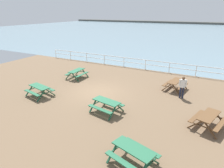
# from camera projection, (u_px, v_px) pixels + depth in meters

# --- Properties ---
(ground_plane) EXTENTS (30.00, 24.00, 0.20)m
(ground_plane) POSITION_uv_depth(u_px,v_px,m) (98.00, 93.00, 15.40)
(ground_plane) COLOR brown
(sea_band) EXTENTS (142.00, 90.00, 0.01)m
(sea_band) POSITION_uv_depth(u_px,v_px,m) (188.00, 32.00, 59.15)
(sea_band) COLOR gray
(sea_band) RESTS_ON ground
(distant_shoreline) EXTENTS (142.00, 6.00, 1.80)m
(distant_shoreline) POSITION_uv_depth(u_px,v_px,m) (200.00, 24.00, 94.84)
(distant_shoreline) COLOR #4C4C47
(distant_shoreline) RESTS_ON ground
(seaward_railing) EXTENTS (23.07, 0.07, 1.08)m
(seaward_railing) POSITION_uv_depth(u_px,v_px,m) (134.00, 61.00, 21.52)
(seaward_railing) COLOR white
(seaward_railing) RESTS_ON ground
(picnic_table_near_left) EXTENTS (2.05, 1.83, 0.80)m
(picnic_table_near_left) POSITION_uv_depth(u_px,v_px,m) (107.00, 103.00, 12.14)
(picnic_table_near_left) COLOR #286B47
(picnic_table_near_left) RESTS_ON ground
(picnic_table_near_right) EXTENTS (2.15, 1.95, 0.80)m
(picnic_table_near_right) POSITION_uv_depth(u_px,v_px,m) (133.00, 152.00, 7.98)
(picnic_table_near_right) COLOR #286B47
(picnic_table_near_right) RESTS_ON ground
(picnic_table_mid_centre) EXTENTS (1.95, 2.15, 0.80)m
(picnic_table_mid_centre) POSITION_uv_depth(u_px,v_px,m) (209.00, 118.00, 10.50)
(picnic_table_mid_centre) COLOR brown
(picnic_table_mid_centre) RESTS_ON ground
(picnic_table_far_left) EXTENTS (1.57, 1.83, 0.80)m
(picnic_table_far_left) POSITION_uv_depth(u_px,v_px,m) (77.00, 72.00, 18.34)
(picnic_table_far_left) COLOR #286B47
(picnic_table_far_left) RESTS_ON ground
(picnic_table_far_right) EXTENTS (1.80, 2.03, 0.80)m
(picnic_table_far_right) POSITION_uv_depth(u_px,v_px,m) (175.00, 83.00, 15.58)
(picnic_table_far_right) COLOR brown
(picnic_table_far_right) RESTS_ON ground
(picnic_table_seaward) EXTENTS (2.07, 1.84, 0.80)m
(picnic_table_seaward) POSITION_uv_depth(u_px,v_px,m) (39.00, 89.00, 14.46)
(picnic_table_seaward) COLOR #286B47
(picnic_table_seaward) RESTS_ON ground
(visitor) EXTENTS (0.53, 0.26, 1.66)m
(visitor) POSITION_uv_depth(u_px,v_px,m) (182.00, 86.00, 13.96)
(visitor) COLOR #1E2338
(visitor) RESTS_ON ground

